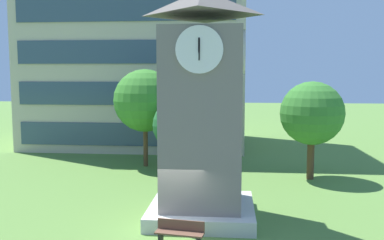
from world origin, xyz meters
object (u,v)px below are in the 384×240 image
tree_by_building (145,101)px  tree_streetside (179,125)px  park_bench (180,232)px  tree_near_tower (312,114)px  clock_tower (202,119)px

tree_by_building → tree_streetside: bearing=-44.4°
tree_streetside → tree_by_building: tree_by_building is taller
tree_by_building → park_bench: bearing=-73.3°
tree_streetside → tree_near_tower: tree_near_tower is taller
clock_tower → tree_streetside: (-1.95, 7.53, -1.18)m
tree_streetside → tree_near_tower: 8.01m
tree_streetside → tree_by_building: bearing=135.6°
tree_near_tower → clock_tower: bearing=-129.0°
park_bench → tree_by_building: 14.29m
park_bench → tree_near_tower: size_ratio=0.32×
park_bench → tree_streetside: tree_streetside is taller
park_bench → tree_streetside: 11.00m
clock_tower → tree_by_building: 11.07m
tree_near_tower → tree_by_building: tree_by_building is taller
clock_tower → park_bench: bearing=-101.4°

